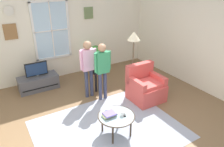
# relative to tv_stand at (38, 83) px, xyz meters

# --- Properties ---
(ground_plane) EXTENTS (6.52, 6.85, 0.02)m
(ground_plane) POSITION_rel_tv_stand_xyz_m (0.79, -2.60, -0.20)
(ground_plane) COLOR brown
(back_wall) EXTENTS (5.92, 0.17, 2.98)m
(back_wall) POSITION_rel_tv_stand_xyz_m (0.79, 0.59, 1.30)
(back_wall) COLOR silver
(back_wall) RESTS_ON ground_plane
(side_wall_right) EXTENTS (0.12, 6.25, 2.98)m
(side_wall_right) POSITION_rel_tv_stand_xyz_m (3.81, -2.60, 1.30)
(side_wall_right) COLOR silver
(side_wall_right) RESTS_ON ground_plane
(area_rug) EXTENTS (2.80, 2.25, 0.01)m
(area_rug) POSITION_rel_tv_stand_xyz_m (0.76, -2.45, -0.19)
(area_rug) COLOR #999EAD
(area_rug) RESTS_ON ground_plane
(tv_stand) EXTENTS (1.03, 0.47, 0.38)m
(tv_stand) POSITION_rel_tv_stand_xyz_m (0.00, 0.00, 0.00)
(tv_stand) COLOR #4C4C51
(tv_stand) RESTS_ON ground_plane
(television) EXTENTS (0.57, 0.08, 0.39)m
(television) POSITION_rel_tv_stand_xyz_m (-0.00, -0.00, 0.40)
(television) COLOR #4C4C4C
(television) RESTS_ON tv_stand
(armchair) EXTENTS (0.76, 0.74, 0.87)m
(armchair) POSITION_rel_tv_stand_xyz_m (2.15, -1.89, 0.14)
(armchair) COLOR #D14C47
(armchair) RESTS_ON ground_plane
(coffee_table) EXTENTS (0.71, 0.71, 0.43)m
(coffee_table) POSITION_rel_tv_stand_xyz_m (0.83, -2.65, 0.21)
(coffee_table) COLOR #99B2B7
(coffee_table) RESTS_ON ground_plane
(book_stack) EXTENTS (0.27, 0.20, 0.07)m
(book_stack) POSITION_rel_tv_stand_xyz_m (0.71, -2.60, 0.27)
(book_stack) COLOR #798459
(book_stack) RESTS_ON coffee_table
(cup) EXTENTS (0.08, 0.08, 0.08)m
(cup) POSITION_rel_tv_stand_xyz_m (0.93, -2.70, 0.28)
(cup) COLOR white
(cup) RESTS_ON coffee_table
(remote_near_books) EXTENTS (0.05, 0.14, 0.02)m
(remote_near_books) POSITION_rel_tv_stand_xyz_m (0.73, -2.49, 0.25)
(remote_near_books) COLOR black
(remote_near_books) RESTS_ON coffee_table
(remote_near_cup) EXTENTS (0.08, 0.15, 0.02)m
(remote_near_cup) POSITION_rel_tv_stand_xyz_m (0.97, -2.70, 0.25)
(remote_near_cup) COLOR black
(remote_near_cup) RESTS_ON coffee_table
(person_black_shirt) EXTENTS (0.31, 0.14, 1.02)m
(person_black_shirt) POSITION_rel_tv_stand_xyz_m (1.32, -0.93, 0.44)
(person_black_shirt) COLOR black
(person_black_shirt) RESTS_ON ground_plane
(person_pink_shirt) EXTENTS (0.44, 0.20, 1.46)m
(person_pink_shirt) POSITION_rel_tv_stand_xyz_m (1.02, -1.06, 0.72)
(person_pink_shirt) COLOR #333851
(person_pink_shirt) RESTS_ON ground_plane
(person_green_shirt) EXTENTS (0.43, 0.20, 1.44)m
(person_green_shirt) POSITION_rel_tv_stand_xyz_m (1.25, -1.35, 0.71)
(person_green_shirt) COLOR #333851
(person_green_shirt) RESTS_ON ground_plane
(potted_plant_by_window) EXTENTS (0.48, 0.48, 0.92)m
(potted_plant_by_window) POSITION_rel_tv_stand_xyz_m (1.80, 0.07, 0.36)
(potted_plant_by_window) COLOR #9E6B4C
(potted_plant_by_window) RESTS_ON ground_plane
(floor_lamp) EXTENTS (0.32, 0.32, 1.60)m
(floor_lamp) POSITION_rel_tv_stand_xyz_m (2.14, -1.35, 1.15)
(floor_lamp) COLOR black
(floor_lamp) RESTS_ON ground_plane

